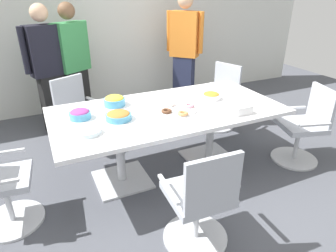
% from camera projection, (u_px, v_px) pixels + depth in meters
% --- Properties ---
extents(ground_plane, '(10.00, 10.00, 0.01)m').
position_uv_depth(ground_plane, '(168.00, 169.00, 3.45)').
color(ground_plane, '#4C4F56').
extents(back_wall, '(8.00, 0.10, 2.80)m').
position_uv_depth(back_wall, '(106.00, 21.00, 4.81)').
color(back_wall, silver).
rests_on(back_wall, ground).
extents(conference_table, '(2.40, 1.20, 0.75)m').
position_uv_depth(conference_table, '(168.00, 120.00, 3.18)').
color(conference_table, white).
rests_on(conference_table, ground).
extents(office_chair_0, '(0.67, 0.67, 0.91)m').
position_uv_depth(office_chair_0, '(304.00, 129.00, 3.47)').
color(office_chair_0, silver).
rests_on(office_chair_0, ground).
extents(office_chair_1, '(0.69, 0.69, 0.91)m').
position_uv_depth(office_chair_1, '(220.00, 100.00, 4.36)').
color(office_chair_1, silver).
rests_on(office_chair_1, ground).
extents(office_chair_2, '(0.72, 0.72, 0.91)m').
position_uv_depth(office_chair_2, '(79.00, 118.00, 3.77)').
color(office_chair_2, silver).
rests_on(office_chair_2, ground).
extents(office_chair_4, '(0.56, 0.56, 0.91)m').
position_uv_depth(office_chair_4, '(200.00, 203.00, 2.29)').
color(office_chair_4, silver).
rests_on(office_chair_4, ground).
extents(person_standing_0, '(0.61, 0.34, 1.73)m').
position_uv_depth(person_standing_0, '(49.00, 69.00, 3.99)').
color(person_standing_0, black).
rests_on(person_standing_0, ground).
extents(person_standing_1, '(0.57, 0.41, 1.74)m').
position_uv_depth(person_standing_1, '(74.00, 65.00, 4.21)').
color(person_standing_1, black).
rests_on(person_standing_1, ground).
extents(person_standing_2, '(0.48, 0.50, 1.84)m').
position_uv_depth(person_standing_2, '(184.00, 51.00, 4.81)').
color(person_standing_2, '#232842').
rests_on(person_standing_2, ground).
extents(snack_bowl_pretzels, '(0.25, 0.25, 0.08)m').
position_uv_depth(snack_bowl_pretzels, '(118.00, 115.00, 2.87)').
color(snack_bowl_pretzels, '#4C9EC6').
rests_on(snack_bowl_pretzels, conference_table).
extents(snack_bowl_chips_orange, '(0.21, 0.21, 0.08)m').
position_uv_depth(snack_bowl_chips_orange, '(211.00, 96.00, 3.38)').
color(snack_bowl_chips_orange, white).
rests_on(snack_bowl_chips_orange, conference_table).
extents(snack_bowl_chips_yellow, '(0.23, 0.23, 0.11)m').
position_uv_depth(snack_bowl_chips_yellow, '(114.00, 100.00, 3.19)').
color(snack_bowl_chips_yellow, '#4C9EC6').
rests_on(snack_bowl_chips_yellow, conference_table).
extents(snack_bowl_candy_mix, '(0.21, 0.21, 0.10)m').
position_uv_depth(snack_bowl_candy_mix, '(80.00, 114.00, 2.88)').
color(snack_bowl_candy_mix, '#4C9EC6').
rests_on(snack_bowl_candy_mix, conference_table).
extents(donut_platter, '(0.39, 0.39, 0.04)m').
position_uv_depth(donut_platter, '(178.00, 109.00, 3.07)').
color(donut_platter, white).
rests_on(donut_platter, conference_table).
extents(plate_stack, '(0.24, 0.24, 0.04)m').
position_uv_depth(plate_stack, '(88.00, 131.00, 2.60)').
color(plate_stack, white).
rests_on(plate_stack, conference_table).
extents(napkin_pile, '(0.19, 0.19, 0.08)m').
position_uv_depth(napkin_pile, '(240.00, 109.00, 3.02)').
color(napkin_pile, white).
rests_on(napkin_pile, conference_table).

